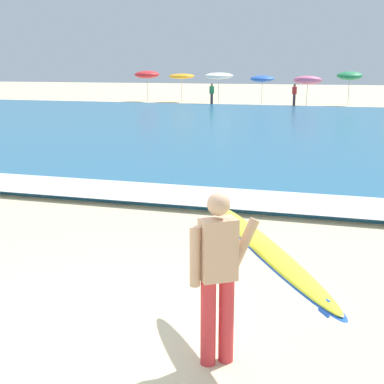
# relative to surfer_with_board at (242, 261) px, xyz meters

# --- Properties ---
(ground_plane) EXTENTS (160.00, 160.00, 0.00)m
(ground_plane) POSITION_rel_surfer_with_board_xyz_m (-1.50, -0.15, -1.03)
(ground_plane) COLOR beige
(sea) EXTENTS (120.00, 28.00, 0.14)m
(sea) POSITION_rel_surfer_with_board_xyz_m (-1.50, 19.35, -0.96)
(sea) COLOR teal
(sea) RESTS_ON ground
(surf_foam) EXTENTS (120.00, 1.75, 0.01)m
(surf_foam) POSITION_rel_surfer_with_board_xyz_m (-1.50, 5.95, -0.89)
(surf_foam) COLOR white
(surf_foam) RESTS_ON sea
(surfer_with_board) EXTENTS (1.80, 2.48, 1.73)m
(surfer_with_board) POSITION_rel_surfer_with_board_xyz_m (0.00, 0.00, 0.00)
(surfer_with_board) COLOR red
(surfer_with_board) RESTS_ON ground
(beach_umbrella_0) EXTENTS (2.00, 2.02, 2.49)m
(beach_umbrella_0) POSITION_rel_surfer_with_board_xyz_m (-15.15, 36.51, 1.11)
(beach_umbrella_0) COLOR beige
(beach_umbrella_0) RESTS_ON ground
(beach_umbrella_1) EXTENTS (2.06, 2.07, 2.26)m
(beach_umbrella_1) POSITION_rel_surfer_with_board_xyz_m (-12.28, 36.71, 0.99)
(beach_umbrella_1) COLOR beige
(beach_umbrella_1) RESTS_ON ground
(beach_umbrella_2) EXTENTS (2.14, 2.16, 2.39)m
(beach_umbrella_2) POSITION_rel_surfer_with_board_xyz_m (-8.82, 34.94, 1.07)
(beach_umbrella_2) COLOR beige
(beach_umbrella_2) RESTS_ON ground
(beach_umbrella_3) EXTENTS (1.78, 1.81, 2.20)m
(beach_umbrella_3) POSITION_rel_surfer_with_board_xyz_m (-5.67, 35.72, 0.86)
(beach_umbrella_3) COLOR beige
(beach_umbrella_3) RESTS_ON ground
(beach_umbrella_4) EXTENTS (2.00, 2.04, 2.22)m
(beach_umbrella_4) POSITION_rel_surfer_with_board_xyz_m (-2.28, 34.79, 0.80)
(beach_umbrella_4) COLOR beige
(beach_umbrella_4) RESTS_ON ground
(beach_umbrella_5) EXTENTS (1.82, 1.86, 2.51)m
(beach_umbrella_5) POSITION_rel_surfer_with_board_xyz_m (0.56, 36.31, 1.10)
(beach_umbrella_5) COLOR beige
(beach_umbrella_5) RESTS_ON ground
(beachgoer_near_row_left) EXTENTS (0.32, 0.20, 1.58)m
(beachgoer_near_row_left) POSITION_rel_surfer_with_board_xyz_m (-9.04, 33.79, -0.19)
(beachgoer_near_row_left) COLOR #383842
(beachgoer_near_row_left) RESTS_ON ground
(beachgoer_near_row_mid) EXTENTS (0.32, 0.20, 1.58)m
(beachgoer_near_row_mid) POSITION_rel_surfer_with_board_xyz_m (-3.18, 34.90, -0.19)
(beachgoer_near_row_mid) COLOR #383842
(beachgoer_near_row_mid) RESTS_ON ground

